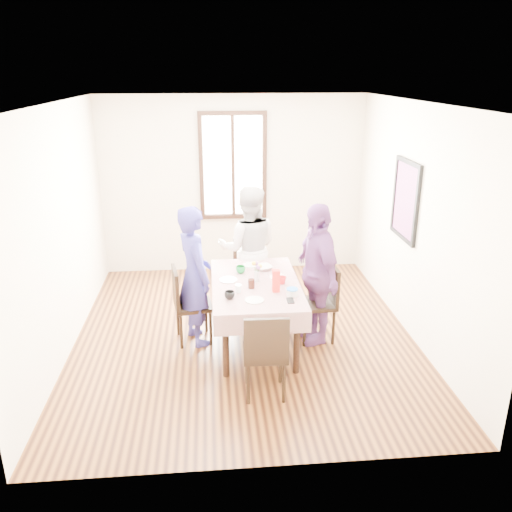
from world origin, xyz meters
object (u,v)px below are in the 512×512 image
object	(u,v)px
dining_table	(256,314)
chair_right	(316,303)
chair_left	(193,305)
chair_far	(249,275)
person_left	(194,276)
chair_near	(265,352)
person_far	(249,249)
person_right	(316,274)

from	to	relation	value
dining_table	chair_right	bearing A→B (deg)	3.66
dining_table	chair_right	xyz separation A→B (m)	(0.72, 0.05, 0.08)
chair_left	chair_right	xyz separation A→B (m)	(1.43, -0.09, 0.00)
dining_table	chair_far	xyz separation A→B (m)	(0.00, 1.01, 0.08)
chair_left	person_left	distance (m)	0.36
chair_left	chair_near	world-z (taller)	same
chair_far	person_far	world-z (taller)	person_far
person_right	dining_table	bearing A→B (deg)	-97.42
person_left	person_right	size ratio (longest dim) A/B	0.99
dining_table	chair_left	xyz separation A→B (m)	(-0.72, 0.14, 0.08)
chair_near	dining_table	bearing A→B (deg)	92.17
dining_table	chair_near	bearing A→B (deg)	-90.00
person_left	dining_table	bearing A→B (deg)	-122.51
chair_right	person_right	world-z (taller)	person_right
chair_near	person_left	size ratio (longest dim) A/B	0.56
chair_left	person_left	size ratio (longest dim) A/B	0.56
chair_far	chair_right	bearing A→B (deg)	131.35
chair_right	person_right	size ratio (longest dim) A/B	0.55
chair_right	chair_near	size ratio (longest dim) A/B	1.00
chair_far	person_right	size ratio (longest dim) A/B	0.55
person_left	person_far	size ratio (longest dim) A/B	0.99
chair_right	chair_near	bearing A→B (deg)	142.82
dining_table	chair_right	distance (m)	0.72
chair_far	dining_table	bearing A→B (deg)	94.71
chair_far	person_left	world-z (taller)	person_left
chair_left	chair_near	size ratio (longest dim) A/B	1.00
chair_left	person_left	xyz separation A→B (m)	(0.02, 0.00, 0.36)
chair_right	person_left	bearing A→B (deg)	83.28
dining_table	chair_left	size ratio (longest dim) A/B	1.61
chair_left	person_right	bearing A→B (deg)	77.31
chair_far	chair_near	xyz separation A→B (m)	(0.00, -2.02, 0.00)
dining_table	chair_far	size ratio (longest dim) A/B	1.61
person_left	person_far	bearing A→B (deg)	-60.60
person_left	chair_left	bearing A→B (deg)	68.65
dining_table	person_far	xyz separation A→B (m)	(0.00, 0.99, 0.45)
person_left	chair_right	bearing A→B (deg)	-115.06
person_far	chair_left	bearing A→B (deg)	54.04
dining_table	person_right	distance (m)	0.83
chair_near	person_far	size ratio (longest dim) A/B	0.55
chair_near	person_left	world-z (taller)	person_left
chair_far	person_far	distance (m)	0.37
chair_near	person_left	xyz separation A→B (m)	(-0.70, 1.15, 0.36)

